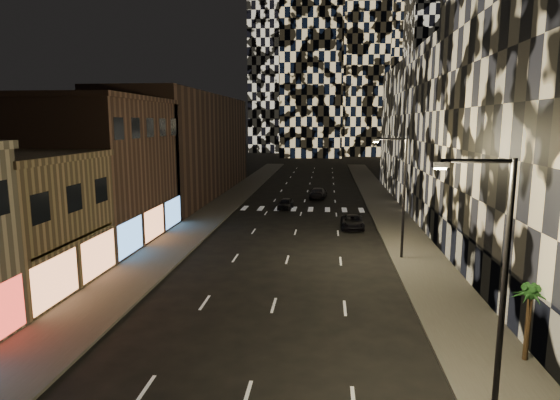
% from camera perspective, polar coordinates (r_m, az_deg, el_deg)
% --- Properties ---
extents(sidewalk_left, '(4.00, 120.00, 0.15)m').
position_cam_1_polar(sidewalk_left, '(57.37, -7.29, -0.85)').
color(sidewalk_left, '#47443F').
rests_on(sidewalk_left, ground).
extents(sidewalk_right, '(4.00, 120.00, 0.15)m').
position_cam_1_polar(sidewalk_right, '(56.35, 12.94, -1.20)').
color(sidewalk_right, '#47443F').
rests_on(sidewalk_right, ground).
extents(curb_left, '(0.20, 120.00, 0.15)m').
position_cam_1_polar(curb_left, '(56.93, -5.23, -0.89)').
color(curb_left, '#4C4C47').
rests_on(curb_left, ground).
extents(curb_right, '(0.20, 120.00, 0.15)m').
position_cam_1_polar(curb_right, '(56.12, 10.82, -1.17)').
color(curb_right, '#4C4C47').
rests_on(curb_right, ground).
extents(retail_brown, '(10.00, 15.00, 12.00)m').
position_cam_1_polar(retail_brown, '(43.51, -21.48, 3.19)').
color(retail_brown, brown).
rests_on(retail_brown, ground).
extents(retail_filler_left, '(10.00, 40.00, 14.00)m').
position_cam_1_polar(retail_filler_left, '(68.02, -11.29, 6.52)').
color(retail_filler_left, brown).
rests_on(retail_filler_left, ground).
extents(midrise_base, '(0.60, 25.00, 3.00)m').
position_cam_1_polar(midrise_base, '(32.14, 22.75, -7.08)').
color(midrise_base, '#383838').
rests_on(midrise_base, ground).
extents(midrise_filler_right, '(16.00, 40.00, 18.00)m').
position_cam_1_polar(midrise_filler_right, '(64.30, 21.42, 7.68)').
color(midrise_filler_right, '#232326').
rests_on(midrise_filler_right, ground).
extents(streetlight_near, '(2.55, 0.25, 9.00)m').
position_cam_1_polar(streetlight_near, '(16.67, 24.93, -8.47)').
color(streetlight_near, black).
rests_on(streetlight_near, sidewalk_right).
extents(streetlight_far, '(2.55, 0.25, 9.00)m').
position_cam_1_polar(streetlight_far, '(35.73, 14.54, 1.28)').
color(streetlight_far, black).
rests_on(streetlight_far, sidewalk_right).
extents(car_dark_midlane, '(1.91, 3.98, 1.31)m').
position_cam_1_polar(car_dark_midlane, '(55.84, 0.69, -0.45)').
color(car_dark_midlane, black).
rests_on(car_dark_midlane, ground).
extents(car_dark_oncoming, '(2.56, 5.26, 1.47)m').
position_cam_1_polar(car_dark_oncoming, '(64.04, 4.69, 0.87)').
color(car_dark_oncoming, black).
rests_on(car_dark_oncoming, ground).
extents(car_dark_rightlane, '(2.16, 4.64, 1.29)m').
position_cam_1_polar(car_dark_rightlane, '(46.16, 8.83, -2.67)').
color(car_dark_rightlane, black).
rests_on(car_dark_rightlane, ground).
extents(palm_tree, '(1.71, 1.73, 3.39)m').
position_cam_1_polar(palm_tree, '(22.70, 28.21, -10.44)').
color(palm_tree, '#47331E').
rests_on(palm_tree, sidewalk_right).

